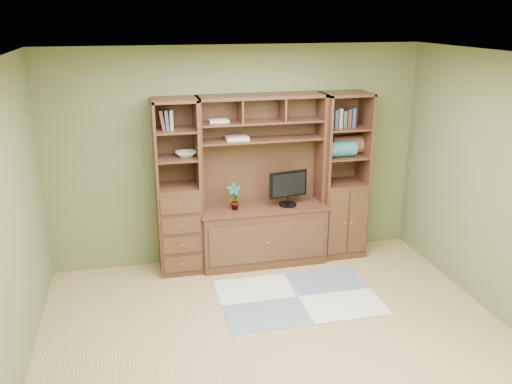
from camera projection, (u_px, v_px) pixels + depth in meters
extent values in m
cube|color=tan|center=(282.00, 343.00, 5.07)|extent=(4.60, 4.10, 0.04)
cube|color=white|center=(287.00, 58.00, 4.25)|extent=(4.60, 4.10, 0.04)
cube|color=olive|center=(238.00, 156.00, 6.50)|extent=(4.50, 0.04, 2.60)
cube|color=olive|center=(391.00, 345.00, 2.81)|extent=(4.50, 0.04, 2.60)
cube|color=olive|center=(3.00, 237.00, 4.16)|extent=(0.04, 4.00, 2.60)
cube|color=olive|center=(511.00, 194.00, 5.15)|extent=(0.04, 4.00, 2.60)
cube|color=#472619|center=(263.00, 183.00, 6.40)|extent=(1.54, 0.53, 2.05)
cube|color=#472619|center=(178.00, 188.00, 6.22)|extent=(0.50, 0.45, 2.05)
cube|color=#472619|center=(343.00, 176.00, 6.66)|extent=(0.55, 0.45, 2.05)
cube|color=#A3A9A9|center=(298.00, 297.00, 5.87)|extent=(1.69, 1.13, 0.01)
cube|color=black|center=(288.00, 182.00, 6.43)|extent=(0.51, 0.30, 0.59)
imported|color=#A14136|center=(234.00, 197.00, 6.33)|extent=(0.17, 0.11, 0.32)
cube|color=beige|center=(237.00, 138.00, 6.25)|extent=(0.26, 0.19, 0.04)
imported|color=beige|center=(186.00, 154.00, 6.12)|extent=(0.23, 0.23, 0.06)
cube|color=#2B6771|center=(342.00, 149.00, 6.49)|extent=(0.33, 0.19, 0.19)
cube|color=brown|center=(347.00, 145.00, 6.63)|extent=(0.39, 0.22, 0.22)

